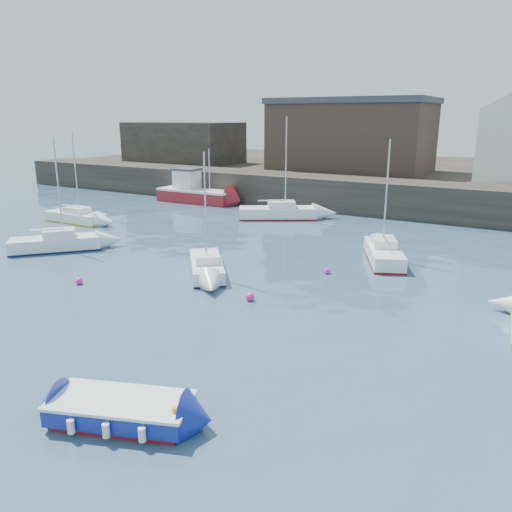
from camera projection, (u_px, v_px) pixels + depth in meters
The scene contains 15 objects.
water at pixel (76, 384), 16.54m from camera, with size 220.00×220.00×0.00m, color #2D4760.
quay_wall at pixel (382, 197), 45.32m from camera, with size 90.00×5.00×3.00m, color #28231E.
land_strip at pixel (425, 177), 60.35m from camera, with size 90.00×32.00×2.80m, color #28231E.
warehouse at pixel (352, 135), 53.49m from camera, with size 16.40×10.40×7.60m.
bldg_west at pixel (184, 143), 63.59m from camera, with size 14.00×8.00×5.00m.
blue_dinghy at pixel (121, 410), 14.35m from camera, with size 4.43×3.04×0.78m.
fishing_boat at pixel (195, 192), 51.42m from camera, with size 8.32×3.26×5.47m.
sailboat_a at pixel (56, 243), 32.81m from camera, with size 5.13×5.40×7.34m.
sailboat_b at pixel (207, 266), 28.07m from camera, with size 4.62×5.16×6.78m.
sailboat_e at pixel (76, 217), 41.60m from camera, with size 5.65×1.81×7.27m.
sailboat_f at pixel (384, 253), 30.44m from camera, with size 3.95×5.84×7.28m.
sailboat_h at pixel (278, 212), 43.05m from camera, with size 6.78×5.24×8.54m.
buoy_near at pixel (79, 284), 26.37m from camera, with size 0.38×0.38×0.38m, color #FF27AB.
buoy_mid at pixel (250, 300), 24.05m from camera, with size 0.44×0.44×0.44m, color #FF27AB.
buoy_far at pixel (327, 274), 28.13m from camera, with size 0.35×0.35×0.35m, color #FF27AB.
Camera 1 is at (12.58, -9.79, 8.58)m, focal length 35.00 mm.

